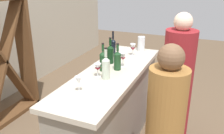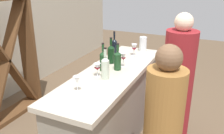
% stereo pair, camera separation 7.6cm
% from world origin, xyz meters
% --- Properties ---
extents(bar_counter, '(1.99, 0.60, 0.98)m').
position_xyz_m(bar_counter, '(0.00, 0.00, 0.50)').
color(bar_counter, gray).
rests_on(bar_counter, ground).
extents(wine_rack, '(0.96, 0.28, 1.73)m').
position_xyz_m(wine_rack, '(0.00, 1.65, 0.87)').
color(wine_rack, brown).
rests_on(wine_rack, ground).
extents(wine_bottle_leftmost_clear_pale, '(0.08, 0.08, 0.33)m').
position_xyz_m(wine_bottle_leftmost_clear_pale, '(-0.21, -0.02, 1.11)').
color(wine_bottle_leftmost_clear_pale, '#B7C6B2').
rests_on(wine_bottle_leftmost_clear_pale, bar_counter).
extents(wine_bottle_second_left_olive_green, '(0.08, 0.08, 0.32)m').
position_xyz_m(wine_bottle_second_left_olive_green, '(-0.02, 0.10, 1.10)').
color(wine_bottle_second_left_olive_green, '#193D1E').
rests_on(wine_bottle_second_left_olive_green, bar_counter).
extents(wine_bottle_center_olive_green, '(0.08, 0.08, 0.31)m').
position_xyz_m(wine_bottle_center_olive_green, '(0.07, -0.04, 1.10)').
color(wine_bottle_center_olive_green, '#193D1E').
rests_on(wine_bottle_center_olive_green, bar_counter).
extents(wine_bottle_second_right_dark_green, '(0.08, 0.08, 0.32)m').
position_xyz_m(wine_bottle_second_right_dark_green, '(0.24, 0.12, 1.10)').
color(wine_bottle_second_right_dark_green, black).
rests_on(wine_bottle_second_right_dark_green, bar_counter).
extents(wine_bottle_rightmost_near_black, '(0.07, 0.07, 0.33)m').
position_xyz_m(wine_bottle_rightmost_near_black, '(0.50, 0.20, 1.11)').
color(wine_bottle_rightmost_near_black, black).
rests_on(wine_bottle_rightmost_near_black, bar_counter).
extents(wine_glass_near_left, '(0.06, 0.06, 0.17)m').
position_xyz_m(wine_glass_near_left, '(0.17, -0.06, 1.10)').
color(wine_glass_near_left, white).
rests_on(wine_glass_near_left, bar_counter).
extents(wine_glass_near_center, '(0.08, 0.08, 0.16)m').
position_xyz_m(wine_glass_near_center, '(0.62, -0.03, 1.09)').
color(wine_glass_near_center, white).
rests_on(wine_glass_near_center, bar_counter).
extents(wine_glass_near_right, '(0.07, 0.07, 0.16)m').
position_xyz_m(wine_glass_near_right, '(-0.59, 0.07, 1.10)').
color(wine_glass_near_right, white).
rests_on(wine_glass_near_right, bar_counter).
extents(wine_glass_far_left, '(0.07, 0.07, 0.15)m').
position_xyz_m(wine_glass_far_left, '(-0.21, 0.07, 1.08)').
color(wine_glass_far_left, white).
rests_on(wine_glass_far_left, bar_counter).
extents(wine_glass_far_center, '(0.06, 0.06, 0.15)m').
position_xyz_m(wine_glass_far_center, '(0.09, 0.15, 1.09)').
color(wine_glass_far_center, white).
rests_on(wine_glass_far_center, bar_counter).
extents(water_pitcher, '(0.10, 0.10, 0.20)m').
position_xyz_m(water_pitcher, '(0.87, -0.07, 1.08)').
color(water_pitcher, silver).
rests_on(water_pitcher, bar_counter).
extents(person_left_guest, '(0.42, 0.42, 1.48)m').
position_xyz_m(person_left_guest, '(-0.42, -0.69, 0.68)').
color(person_left_guest, '#9E6B33').
rests_on(person_left_guest, ground).
extents(person_center_guest, '(0.45, 0.45, 1.63)m').
position_xyz_m(person_center_guest, '(0.32, -0.67, 0.75)').
color(person_center_guest, maroon).
rests_on(person_center_guest, ground).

